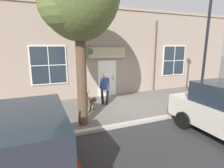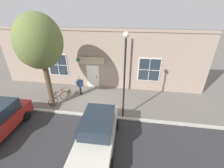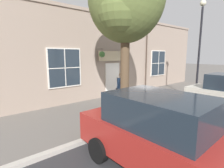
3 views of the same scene
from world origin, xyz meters
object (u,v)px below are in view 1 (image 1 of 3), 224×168
(parked_car_nearest_curb, at_px, (23,163))
(pedestrian_walking, at_px, (105,86))
(street_lamp, at_px, (208,31))
(leaning_bicycle, at_px, (86,109))
(dog_on_leash, at_px, (91,100))

(parked_car_nearest_curb, bearing_deg, pedestrian_walking, 146.41)
(street_lamp, bearing_deg, leaning_bicycle, -102.06)
(pedestrian_walking, xyz_separation_m, dog_on_leash, (0.43, -0.85, -0.52))
(pedestrian_walking, xyz_separation_m, street_lamp, (2.43, 3.77, 2.58))
(dog_on_leash, distance_m, street_lamp, 5.91)
(dog_on_leash, distance_m, parked_car_nearest_curb, 5.12)
(dog_on_leash, xyz_separation_m, street_lamp, (1.99, 4.62, 3.09))
(pedestrian_walking, bearing_deg, dog_on_leash, -62.91)
(parked_car_nearest_curb, bearing_deg, dog_on_leash, 151.67)
(leaning_bicycle, xyz_separation_m, street_lamp, (1.08, 5.07, 3.17))
(pedestrian_walking, xyz_separation_m, parked_car_nearest_curb, (4.92, -3.27, -0.09))
(dog_on_leash, distance_m, leaning_bicycle, 1.02)
(dog_on_leash, height_order, leaning_bicycle, leaning_bicycle)
(leaning_bicycle, relative_size, street_lamp, 0.27)
(pedestrian_walking, distance_m, parked_car_nearest_curb, 5.91)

